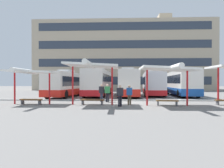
# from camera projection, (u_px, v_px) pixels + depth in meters

# --- Properties ---
(ground_plane) EXTENTS (160.00, 160.00, 0.00)m
(ground_plane) POSITION_uv_depth(u_px,v_px,m) (130.00, 103.00, 17.38)
(ground_plane) COLOR slate
(terminal_building) EXTENTS (42.88, 13.29, 19.39)m
(terminal_building) POSITION_uv_depth(u_px,v_px,m) (123.00, 58.00, 50.21)
(terminal_building) COLOR tan
(terminal_building) RESTS_ON ground
(coach_bus_0) EXTENTS (3.74, 12.57, 3.46)m
(coach_bus_0) POSITION_uv_depth(u_px,v_px,m) (71.00, 84.00, 26.27)
(coach_bus_0) COLOR silver
(coach_bus_0) RESTS_ON ground
(coach_bus_1) EXTENTS (3.26, 12.38, 3.83)m
(coach_bus_1) POSITION_uv_depth(u_px,v_px,m) (99.00, 83.00, 27.57)
(coach_bus_1) COLOR silver
(coach_bus_1) RESTS_ON ground
(coach_bus_2) EXTENTS (2.61, 10.65, 3.72)m
(coach_bus_2) POSITION_uv_depth(u_px,v_px,m) (127.00, 83.00, 26.07)
(coach_bus_2) COLOR silver
(coach_bus_2) RESTS_ON ground
(coach_bus_3) EXTENTS (3.50, 10.97, 3.54)m
(coach_bus_3) POSITION_uv_depth(u_px,v_px,m) (153.00, 84.00, 27.79)
(coach_bus_3) COLOR silver
(coach_bus_3) RESTS_ON ground
(coach_bus_4) EXTENTS (3.24, 10.77, 3.75)m
(coach_bus_4) POSITION_uv_depth(u_px,v_px,m) (181.00, 83.00, 26.68)
(coach_bus_4) COLOR silver
(coach_bus_4) RESTS_ON ground
(lane_stripe_0) EXTENTS (0.16, 14.00, 0.01)m
(lane_stripe_0) POSITION_uv_depth(u_px,v_px,m) (60.00, 96.00, 26.99)
(lane_stripe_0) COLOR white
(lane_stripe_0) RESTS_ON ground
(lane_stripe_1) EXTENTS (0.16, 14.00, 0.01)m
(lane_stripe_1) POSITION_uv_depth(u_px,v_px,m) (86.00, 96.00, 26.84)
(lane_stripe_1) COLOR white
(lane_stripe_1) RESTS_ON ground
(lane_stripe_2) EXTENTS (0.16, 14.00, 0.01)m
(lane_stripe_2) POSITION_uv_depth(u_px,v_px,m) (113.00, 96.00, 26.69)
(lane_stripe_2) COLOR white
(lane_stripe_2) RESTS_ON ground
(lane_stripe_3) EXTENTS (0.16, 14.00, 0.01)m
(lane_stripe_3) POSITION_uv_depth(u_px,v_px,m) (140.00, 96.00, 26.54)
(lane_stripe_3) COLOR white
(lane_stripe_3) RESTS_ON ground
(lane_stripe_4) EXTENTS (0.16, 14.00, 0.01)m
(lane_stripe_4) POSITION_uv_depth(u_px,v_px,m) (167.00, 96.00, 26.39)
(lane_stripe_4) COLOR white
(lane_stripe_4) RESTS_ON ground
(lane_stripe_5) EXTENTS (0.16, 14.00, 0.01)m
(lane_stripe_5) POSITION_uv_depth(u_px,v_px,m) (194.00, 96.00, 26.24)
(lane_stripe_5) COLOR white
(lane_stripe_5) RESTS_ON ground
(waiting_shelter_0) EXTENTS (4.04, 4.31, 2.93)m
(waiting_shelter_0) POSITION_uv_depth(u_px,v_px,m) (31.00, 72.00, 16.07)
(waiting_shelter_0) COLOR red
(waiting_shelter_0) RESTS_ON ground
(bench_0) EXTENTS (1.91, 0.63, 0.45)m
(bench_0) POSITION_uv_depth(u_px,v_px,m) (31.00, 100.00, 16.16)
(bench_0) COLOR brown
(bench_0) RESTS_ON ground
(waiting_shelter_1) EXTENTS (4.30, 5.18, 3.45)m
(waiting_shelter_1) POSITION_uv_depth(u_px,v_px,m) (92.00, 66.00, 15.62)
(waiting_shelter_1) COLOR red
(waiting_shelter_1) RESTS_ON ground
(bench_1) EXTENTS (1.99, 0.65, 0.45)m
(bench_1) POSITION_uv_depth(u_px,v_px,m) (92.00, 101.00, 15.91)
(bench_1) COLOR brown
(bench_1) RESTS_ON ground
(waiting_shelter_2) EXTENTS (4.18, 5.27, 3.11)m
(waiting_shelter_2) POSITION_uv_depth(u_px,v_px,m) (168.00, 70.00, 14.95)
(waiting_shelter_2) COLOR red
(waiting_shelter_2) RESTS_ON ground
(bench_2) EXTENTS (1.77, 0.63, 0.45)m
(bench_2) POSITION_uv_depth(u_px,v_px,m) (167.00, 101.00, 15.22)
(bench_2) COLOR brown
(bench_2) RESTS_ON ground
(platform_kerb) EXTENTS (44.00, 0.24, 0.12)m
(platform_kerb) POSITION_uv_depth(u_px,v_px,m) (129.00, 100.00, 19.15)
(platform_kerb) COLOR #ADADA8
(platform_kerb) RESTS_ON ground
(waiting_passenger_0) EXTENTS (0.49, 0.27, 1.63)m
(waiting_passenger_0) POSITION_uv_depth(u_px,v_px,m) (129.00, 94.00, 15.76)
(waiting_passenger_0) COLOR brown
(waiting_passenger_0) RESTS_ON ground
(waiting_passenger_1) EXTENTS (0.49, 0.23, 1.69)m
(waiting_passenger_1) POSITION_uv_depth(u_px,v_px,m) (107.00, 92.00, 18.13)
(waiting_passenger_1) COLOR black
(waiting_passenger_1) RESTS_ON ground
(waiting_passenger_2) EXTENTS (0.53, 0.46, 1.69)m
(waiting_passenger_2) POSITION_uv_depth(u_px,v_px,m) (102.00, 92.00, 18.24)
(waiting_passenger_2) COLOR #33384C
(waiting_passenger_2) RESTS_ON ground
(waiting_passenger_3) EXTENTS (0.53, 0.41, 1.66)m
(waiting_passenger_3) POSITION_uv_depth(u_px,v_px,m) (120.00, 94.00, 14.68)
(waiting_passenger_3) COLOR black
(waiting_passenger_3) RESTS_ON ground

